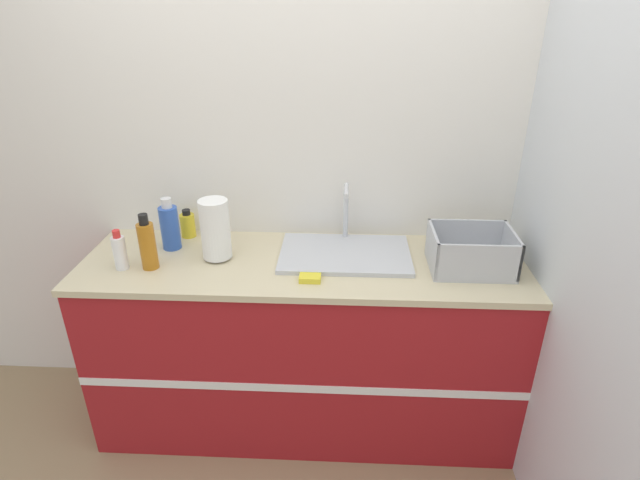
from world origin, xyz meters
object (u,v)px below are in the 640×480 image
bottle_yellow (188,225)px  bottle_amber (147,245)px  sink (345,252)px  bottle_white_spray (120,252)px  dish_rack (471,255)px  paper_towel_roll (215,230)px  bottle_blue (170,226)px

bottle_yellow → bottle_amber: bottle_amber is taller
sink → bottle_white_spray: (-0.97, -0.17, 0.06)m
sink → dish_rack: bearing=-9.8°
paper_towel_roll → sink: bearing=5.7°
bottle_yellow → bottle_white_spray: (-0.20, -0.34, 0.02)m
sink → paper_towel_roll: bearing=-174.3°
dish_rack → bottle_yellow: bearing=168.8°
paper_towel_roll → dish_rack: bearing=-1.8°
sink → bottle_yellow: (-0.78, 0.17, 0.04)m
paper_towel_roll → bottle_yellow: bearing=131.3°
paper_towel_roll → bottle_yellow: paper_towel_roll is taller
bottle_blue → bottle_white_spray: bearing=-126.4°
paper_towel_roll → bottle_amber: 0.29m
paper_towel_roll → bottle_white_spray: 0.42m
bottle_white_spray → bottle_blue: (0.15, 0.21, 0.03)m
bottle_yellow → sink: bearing=-12.2°
sink → bottle_blue: 0.82m
paper_towel_roll → bottle_white_spray: (-0.40, -0.11, -0.06)m
bottle_yellow → bottle_blue: bottle_blue is taller
bottle_yellow → bottle_amber: (-0.07, -0.33, 0.05)m
sink → bottle_amber: 0.87m
sink → bottle_amber: sink is taller
paper_towel_roll → bottle_white_spray: paper_towel_roll is taller
sink → bottle_amber: size_ratio=2.35×
paper_towel_roll → bottle_amber: size_ratio=1.11×
sink → paper_towel_roll: (-0.58, -0.06, 0.12)m
dish_rack → bottle_blue: 1.37m
paper_towel_roll → bottle_blue: (-0.24, 0.10, -0.03)m
paper_towel_roll → dish_rack: paper_towel_roll is taller
paper_towel_roll → bottle_amber: paper_towel_roll is taller
bottle_white_spray → bottle_yellow: bearing=60.1°
bottle_white_spray → bottle_amber: 0.13m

